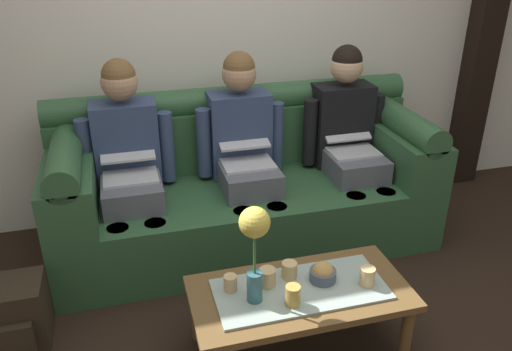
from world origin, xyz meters
TOP-DOWN VIEW (x-y plane):
  - back_wall_patterned at (0.00, 1.70)m, footprint 6.00×0.12m
  - couch at (0.00, 1.17)m, footprint 2.35×0.88m
  - person_left at (-0.70, 1.17)m, footprint 0.56×0.67m
  - person_middle at (0.00, 1.17)m, footprint 0.56×0.67m
  - person_right at (0.70, 1.17)m, footprint 0.56×0.67m
  - coffee_table at (0.00, 0.10)m, footprint 1.03×0.51m
  - flower_vase at (-0.23, 0.07)m, footprint 0.13×0.13m
  - snack_bowl at (0.12, 0.13)m, footprint 0.13×0.13m
  - cup_near_left at (-0.02, 0.19)m, footprint 0.07×0.07m
  - cup_near_right at (-0.07, 0.00)m, footprint 0.07×0.07m
  - cup_far_center at (-0.14, 0.16)m, footprint 0.08×0.08m
  - cup_far_left at (0.31, 0.04)m, footprint 0.07×0.07m
  - cup_far_right at (-0.32, 0.17)m, footprint 0.06×0.06m
  - backpack_left at (-1.35, 0.50)m, footprint 0.35×0.30m

SIDE VIEW (x-z plane):
  - backpack_left at x=-1.35m, z-range 0.00..0.35m
  - coffee_table at x=0.00m, z-range 0.13..0.50m
  - couch at x=0.00m, z-range -0.11..0.85m
  - cup_far_right at x=-0.32m, z-range 0.37..0.44m
  - snack_bowl at x=0.12m, z-range 0.35..0.46m
  - cup_near_left at x=-0.02m, z-range 0.37..0.45m
  - cup_far_center at x=-0.14m, z-range 0.37..0.45m
  - cup_far_left at x=0.31m, z-range 0.37..0.46m
  - cup_near_right at x=-0.07m, z-range 0.37..0.46m
  - person_right at x=0.70m, z-range 0.05..1.27m
  - person_left at x=-0.70m, z-range 0.05..1.27m
  - person_middle at x=0.00m, z-range 0.05..1.27m
  - flower_vase at x=-0.23m, z-range 0.46..0.93m
  - back_wall_patterned at x=0.00m, z-range 0.00..2.90m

